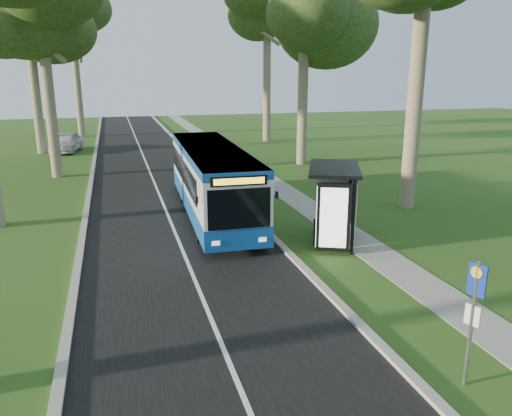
% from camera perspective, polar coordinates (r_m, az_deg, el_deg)
% --- Properties ---
extents(ground, '(120.00, 120.00, 0.00)m').
position_cam_1_polar(ground, '(16.19, 5.51, -7.13)').
color(ground, '#295119').
rests_on(ground, ground).
extents(road, '(7.00, 100.00, 0.02)m').
position_cam_1_polar(road, '(24.76, -10.65, 0.66)').
color(road, black).
rests_on(road, ground).
extents(kerb_east, '(0.25, 100.00, 0.12)m').
position_cam_1_polar(kerb_east, '(25.29, -2.74, 1.34)').
color(kerb_east, '#9E9B93').
rests_on(kerb_east, ground).
extents(kerb_west, '(0.25, 100.00, 0.12)m').
position_cam_1_polar(kerb_west, '(24.70, -18.75, 0.19)').
color(kerb_west, '#9E9B93').
rests_on(kerb_west, ground).
extents(centre_line, '(0.12, 100.00, 0.00)m').
position_cam_1_polar(centre_line, '(24.76, -10.65, 0.69)').
color(centre_line, white).
rests_on(centre_line, road).
extents(footpath, '(1.50, 100.00, 0.02)m').
position_cam_1_polar(footpath, '(26.12, 3.68, 1.67)').
color(footpath, gray).
rests_on(footpath, ground).
extents(bus, '(2.79, 11.47, 3.02)m').
position_cam_1_polar(bus, '(21.91, -5.03, 3.14)').
color(bus, white).
rests_on(bus, ground).
extents(bus_stop_sign, '(0.17, 0.36, 2.67)m').
position_cam_1_polar(bus_stop_sign, '(10.82, 23.58, -10.67)').
color(bus_stop_sign, gray).
rests_on(bus_stop_sign, ground).
extents(bus_shelter, '(2.97, 3.74, 2.83)m').
position_cam_1_polar(bus_shelter, '(18.19, 9.89, 1.88)').
color(bus_shelter, black).
rests_on(bus_shelter, ground).
extents(litter_bin, '(0.56, 0.56, 0.97)m').
position_cam_1_polar(litter_bin, '(18.34, 7.38, -2.82)').
color(litter_bin, black).
rests_on(litter_bin, ground).
extents(car_white, '(2.64, 4.83, 1.56)m').
position_cam_1_polar(car_white, '(42.56, -20.84, 7.06)').
color(car_white, silver).
rests_on(car_white, ground).
extents(car_silver, '(1.64, 4.34, 1.41)m').
position_cam_1_polar(car_silver, '(42.87, -21.25, 6.98)').
color(car_silver, '#97999E').
rests_on(car_silver, ground).
extents(tree_west_c, '(5.20, 5.20, 12.85)m').
position_cam_1_polar(tree_west_c, '(32.25, -23.48, 20.15)').
color(tree_west_c, '#7A6B56').
rests_on(tree_west_c, ground).
extents(tree_west_e, '(5.20, 5.20, 13.80)m').
position_cam_1_polar(tree_west_e, '(52.13, -20.27, 18.91)').
color(tree_west_e, '#7A6B56').
rests_on(tree_west_e, ground).
extents(tree_east_d, '(5.20, 5.20, 15.77)m').
position_cam_1_polar(tree_east_d, '(46.28, 1.30, 22.16)').
color(tree_east_d, '#7A6B56').
rests_on(tree_east_d, ground).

